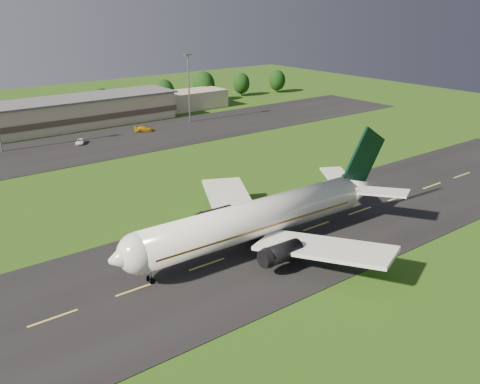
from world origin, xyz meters
TOP-DOWN VIEW (x-y plane):
  - ground at (0.00, 0.00)m, footprint 360.00×360.00m
  - taxiway at (0.00, 0.00)m, footprint 220.00×30.00m
  - airliner at (20.63, -0.02)m, footprint 51.28×42.17m
  - light_mast_east at (60.00, 80.00)m, footprint 2.40×1.20m
  - tree_line at (37.84, 105.89)m, footprint 200.85×9.36m
  - service_vehicle_c at (23.26, 75.18)m, footprint 4.19×4.73m
  - service_vehicle_d at (42.68, 77.23)m, footprint 5.57×3.85m

SIDE VIEW (x-z plane):
  - ground at x=0.00m, z-range 0.00..0.00m
  - taxiway at x=0.00m, z-range 0.00..0.10m
  - service_vehicle_c at x=23.26m, z-range 0.10..1.32m
  - service_vehicle_d at x=42.68m, z-range 0.10..1.60m
  - airliner at x=20.63m, z-range -3.13..12.45m
  - tree_line at x=37.84m, z-range -0.41..10.41m
  - light_mast_east at x=60.00m, z-range 2.56..22.91m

